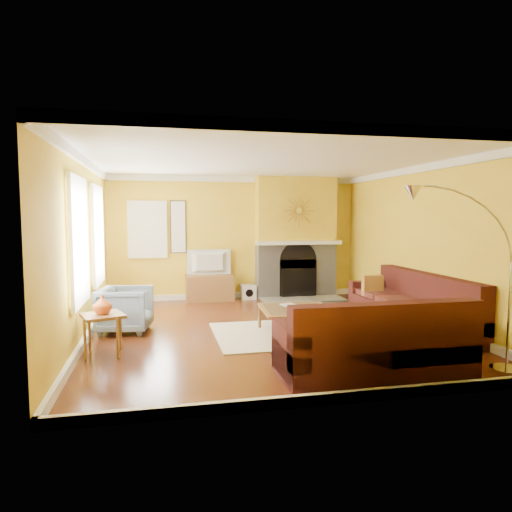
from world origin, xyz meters
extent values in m
cube|color=#602B14|center=(0.00, 0.00, -0.01)|extent=(5.50, 6.00, 0.02)
cube|color=white|center=(0.00, 0.00, 2.71)|extent=(5.50, 6.00, 0.02)
cube|color=gold|center=(0.00, 3.01, 1.35)|extent=(5.50, 0.02, 2.70)
cube|color=gold|center=(0.00, -3.01, 1.35)|extent=(5.50, 0.02, 2.70)
cube|color=gold|center=(-2.76, 0.00, 1.35)|extent=(0.02, 6.00, 2.70)
cube|color=gold|center=(2.76, 0.00, 1.35)|extent=(0.02, 6.00, 2.70)
cube|color=white|center=(-2.72, 1.30, 1.50)|extent=(0.06, 1.22, 1.72)
cube|color=white|center=(-2.72, -0.60, 1.50)|extent=(0.06, 1.22, 1.72)
cube|color=white|center=(-1.90, 2.96, 1.55)|extent=(0.82, 0.06, 1.22)
cube|color=white|center=(-1.25, 2.97, 1.60)|extent=(0.34, 0.04, 1.14)
cube|color=white|center=(1.35, 2.56, 1.25)|extent=(1.92, 0.22, 0.08)
cube|color=gray|center=(1.35, 2.25, 0.03)|extent=(1.80, 0.70, 0.06)
cube|color=beige|center=(0.35, -0.30, 0.01)|extent=(2.40, 1.80, 0.02)
cube|color=olive|center=(-0.60, 2.75, 0.28)|extent=(1.03, 0.46, 0.56)
imported|color=black|center=(-0.60, 2.75, 0.84)|extent=(0.95, 0.16, 0.54)
cube|color=white|center=(0.25, 2.78, 0.16)|extent=(0.32, 0.32, 0.32)
imported|color=slate|center=(-2.20, 0.35, 0.36)|extent=(0.91, 0.89, 0.72)
imported|color=#D8591E|center=(-2.40, -0.85, 0.68)|extent=(0.30, 0.30, 0.25)
imported|color=white|center=(0.24, -0.24, 0.43)|extent=(0.28, 0.33, 0.03)
camera|label=1|loc=(-1.65, -7.03, 1.83)|focal=32.00mm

